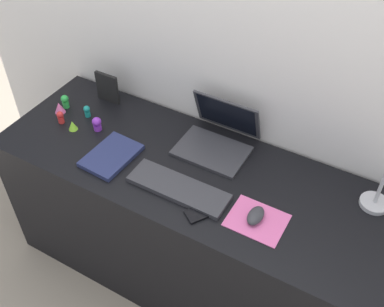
{
  "coord_description": "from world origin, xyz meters",
  "views": [
    {
      "loc": [
        0.68,
        -1.16,
        2.08
      ],
      "look_at": [
        0.01,
        0.0,
        0.83
      ],
      "focal_mm": 43.28,
      "sensor_mm": 36.0,
      "label": 1
    }
  ],
  "objects": [
    {
      "name": "picture_frame",
      "position": [
        -0.57,
        0.21,
        0.81
      ],
      "size": [
        0.12,
        0.02,
        0.15
      ],
      "primitive_type": "cube",
      "color": "black",
      "rests_on": "desk"
    },
    {
      "name": "mousepad",
      "position": [
        0.35,
        -0.11,
        0.74
      ],
      "size": [
        0.21,
        0.17,
        0.0
      ],
      "primitive_type": "cube",
      "color": "pink",
      "rests_on": "desk"
    },
    {
      "name": "laptop",
      "position": [
        0.03,
        0.19,
        0.79
      ],
      "size": [
        0.3,
        0.28,
        0.2
      ],
      "color": "#333338",
      "rests_on": "desk"
    },
    {
      "name": "desk",
      "position": [
        0.0,
        0.0,
        0.37
      ],
      "size": [
        1.69,
        0.61,
        0.74
      ],
      "primitive_type": "cube",
      "color": "black",
      "rests_on": "ground_plane"
    },
    {
      "name": "mouse",
      "position": [
        0.35,
        -0.11,
        0.76
      ],
      "size": [
        0.06,
        0.1,
        0.03
      ],
      "primitive_type": "ellipsoid",
      "color": "#333338",
      "rests_on": "mousepad"
    },
    {
      "name": "notebook_pad",
      "position": [
        -0.32,
        -0.11,
        0.75
      ],
      "size": [
        0.18,
        0.25,
        0.02
      ],
      "primitive_type": "cube",
      "rotation": [
        0.0,
        0.0,
        -0.05
      ],
      "color": "navy",
      "rests_on": "desk"
    },
    {
      "name": "toy_figurine_purple",
      "position": [
        -0.48,
        0.01,
        0.78
      ],
      "size": [
        0.04,
        0.04,
        0.07
      ],
      "color": "purple",
      "rests_on": "desk"
    },
    {
      "name": "toy_figurine_red",
      "position": [
        -0.66,
        -0.03,
        0.77
      ],
      "size": [
        0.03,
        0.03,
        0.06
      ],
      "color": "red",
      "rests_on": "desk"
    },
    {
      "name": "toy_figurine_teal",
      "position": [
        -0.58,
        0.07,
        0.77
      ],
      "size": [
        0.03,
        0.03,
        0.06
      ],
      "color": "teal",
      "rests_on": "desk"
    },
    {
      "name": "toy_figurine_green",
      "position": [
        -0.72,
        0.07,
        0.78
      ],
      "size": [
        0.04,
        0.04,
        0.07
      ],
      "color": "green",
      "rests_on": "desk"
    },
    {
      "name": "desk_lamp",
      "position": [
        0.71,
        0.15,
        0.9
      ],
      "size": [
        0.11,
        0.15,
        0.33
      ],
      "color": "#B7B7BC",
      "rests_on": "desk"
    },
    {
      "name": "toy_figurine_lime",
      "position": [
        -0.58,
        -0.04,
        0.76
      ],
      "size": [
        0.04,
        0.04,
        0.05
      ],
      "primitive_type": "cone",
      "color": "#8CDB33",
      "rests_on": "desk"
    },
    {
      "name": "cell_phone",
      "position": [
        0.16,
        -0.18,
        0.74
      ],
      "size": [
        0.12,
        0.14,
        0.01
      ],
      "primitive_type": "cube",
      "rotation": [
        0.0,
        0.0,
        -0.59
      ],
      "color": "black",
      "rests_on": "desk"
    },
    {
      "name": "keyboard",
      "position": [
        0.02,
        -0.12,
        0.75
      ],
      "size": [
        0.41,
        0.13,
        0.02
      ],
      "primitive_type": "cube",
      "color": "#333338",
      "rests_on": "desk"
    },
    {
      "name": "back_wall",
      "position": [
        0.0,
        0.34,
        0.82
      ],
      "size": [
        2.89,
        0.05,
        1.64
      ],
      "primitive_type": "cube",
      "color": "silver",
      "rests_on": "ground_plane"
    },
    {
      "name": "ground_plane",
      "position": [
        0.0,
        0.0,
        0.0
      ],
      "size": [
        6.0,
        6.0,
        0.0
      ],
      "primitive_type": "plane",
      "color": "gray"
    },
    {
      "name": "toy_figurine_pink",
      "position": [
        -0.71,
        0.02,
        0.77
      ],
      "size": [
        0.05,
        0.05,
        0.05
      ],
      "primitive_type": "cone",
      "color": "pink",
      "rests_on": "desk"
    }
  ]
}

